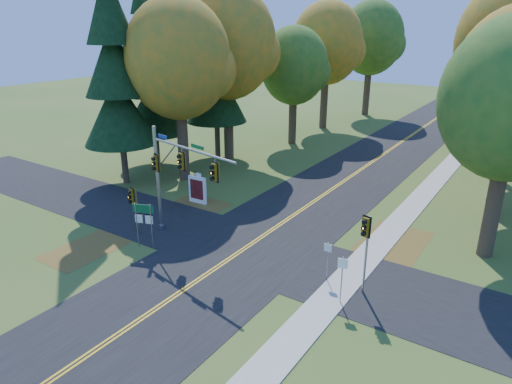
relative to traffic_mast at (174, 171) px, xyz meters
The scene contains 25 objects.
ground 5.94m from the traffic_mast, 11.23° to the right, with size 160.00×160.00×0.00m, color #35581F.
road_main 5.94m from the traffic_mast, 11.23° to the right, with size 8.00×160.00×0.02m, color black.
road_cross 6.00m from the traffic_mast, 15.95° to the left, with size 60.00×6.00×0.02m, color black.
centerline_left 5.86m from the traffic_mast, 11.50° to the right, with size 0.10×160.00×0.01m, color gold.
centerline_right 6.00m from the traffic_mast, 10.97° to the right, with size 0.10×160.00×0.01m, color gold.
sidewalk_east 11.17m from the traffic_mast, ahead, with size 1.60×160.00×0.06m, color #9E998E.
leaf_patch_w_near 5.77m from the traffic_mast, 126.69° to the left, with size 4.00×6.00×0.00m, color brown.
leaf_patch_e 12.80m from the traffic_mast, 25.36° to the left, with size 3.50×8.00×0.00m, color brown.
leaf_patch_w_far 6.59m from the traffic_mast, 131.42° to the right, with size 3.00×5.00×0.00m, color brown.
tree_w_a 12.26m from the traffic_mast, 129.25° to the left, with size 8.00×8.00×14.15m.
tree_w_b 18.30m from the traffic_mast, 116.14° to the left, with size 8.60×8.60×15.38m.
tree_w_c 24.55m from the traffic_mast, 102.88° to the left, with size 6.80×6.80×11.91m.
tree_w_d 33.38m from the traffic_mast, 100.49° to the left, with size 8.20×8.20×14.56m.
tree_w_e 43.93m from the traffic_mast, 96.32° to the left, with size 8.40×8.40×14.97m.
pine_a 12.62m from the traffic_mast, 153.46° to the left, with size 5.60×5.60×19.48m.
pine_b 16.13m from the traffic_mast, 139.38° to the left, with size 5.60×5.60×17.31m.
pine_c 18.42m from the traffic_mast, 120.30° to the left, with size 5.60×5.60×20.56m.
traffic_mast is the anchor object (origin of this frame).
east_signal_pole 11.41m from the traffic_mast, ahead, with size 0.47×0.54×4.05m.
ped_signal_pole 3.31m from the traffic_mast, 157.89° to the right, with size 0.46×0.55×3.01m.
route_sign_cluster 3.05m from the traffic_mast, 109.44° to the right, with size 1.21×0.46×2.72m.
info_kiosk 6.53m from the traffic_mast, 118.29° to the left, with size 1.43×0.28×1.97m.
reg_sign_e_north 9.85m from the traffic_mast, ahead, with size 0.39×0.08×2.04m.
reg_sign_e_south 11.17m from the traffic_mast, ahead, with size 0.44×0.15×2.36m.
reg_sign_w 6.39m from the traffic_mast, 117.36° to the left, with size 0.43×0.09×2.28m.
Camera 1 is at (13.40, -17.10, 12.17)m, focal length 32.00 mm.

